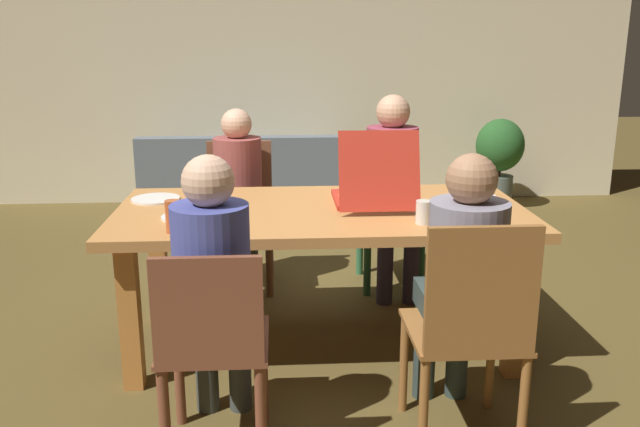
{
  "coord_description": "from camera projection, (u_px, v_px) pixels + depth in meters",
  "views": [
    {
      "loc": [
        -0.22,
        -3.32,
        1.63
      ],
      "look_at": [
        0.0,
        0.1,
        0.71
      ],
      "focal_mm": 37.57,
      "sensor_mm": 36.0,
      "label": 1
    }
  ],
  "objects": [
    {
      "name": "ground_plane",
      "position": [
        321.0,
        344.0,
        3.63
      ],
      "size": [
        20.0,
        20.0,
        0.0
      ],
      "primitive_type": "plane",
      "color": "brown"
    },
    {
      "name": "back_wall",
      "position": [
        299.0,
        53.0,
        6.5
      ],
      "size": [
        6.5,
        0.12,
        2.92
      ],
      "primitive_type": "cube",
      "color": "beige",
      "rests_on": "ground"
    },
    {
      "name": "dining_table",
      "position": [
        321.0,
        226.0,
        3.46
      ],
      "size": [
        2.1,
        1.04,
        0.77
      ],
      "color": "#BD7D40",
      "rests_on": "ground"
    },
    {
      "name": "chair_0",
      "position": [
        471.0,
        325.0,
        2.58
      ],
      "size": [
        0.44,
        0.46,
        0.97
      ],
      "color": "#905C2C",
      "rests_on": "ground"
    },
    {
      "name": "person_0",
      "position": [
        462.0,
        272.0,
        2.7
      ],
      "size": [
        0.31,
        0.52,
        1.2
      ],
      "color": "#313E3A",
      "rests_on": "ground"
    },
    {
      "name": "chair_1",
      "position": [
        240.0,
        210.0,
        4.42
      ],
      "size": [
        0.45,
        0.43,
        0.95
      ],
      "color": "brown",
      "rests_on": "ground"
    },
    {
      "name": "person_1",
      "position": [
        238.0,
        187.0,
        4.23
      ],
      "size": [
        0.31,
        0.49,
        1.18
      ],
      "color": "#3E443B",
      "rests_on": "ground"
    },
    {
      "name": "chair_2",
      "position": [
        388.0,
        212.0,
        4.49
      ],
      "size": [
        0.41,
        0.46,
        0.9
      ],
      "color": "#2D673C",
      "rests_on": "ground"
    },
    {
      "name": "person_2",
      "position": [
        393.0,
        178.0,
        4.28
      ],
      "size": [
        0.33,
        0.56,
        1.27
      ],
      "color": "#37314A",
      "rests_on": "ground"
    },
    {
      "name": "chair_3",
      "position": [
        213.0,
        347.0,
        2.53
      ],
      "size": [
        0.42,
        0.44,
        0.89
      ],
      "color": "brown",
      "rests_on": "ground"
    },
    {
      "name": "person_3",
      "position": [
        214.0,
        279.0,
        2.61
      ],
      "size": [
        0.29,
        0.49,
        1.21
      ],
      "color": "#3B403C",
      "rests_on": "ground"
    },
    {
      "name": "pizza_box_0",
      "position": [
        373.0,
        193.0,
        3.52
      ],
      "size": [
        0.4,
        0.52,
        0.41
      ],
      "color": "red",
      "rests_on": "dining_table"
    },
    {
      "name": "plate_0",
      "position": [
        186.0,
        217.0,
        3.25
      ],
      "size": [
        0.24,
        0.24,
        0.01
      ],
      "color": "white",
      "rests_on": "dining_table"
    },
    {
      "name": "plate_1",
      "position": [
        156.0,
        199.0,
        3.6
      ],
      "size": [
        0.26,
        0.26,
        0.01
      ],
      "color": "white",
      "rests_on": "dining_table"
    },
    {
      "name": "plate_2",
      "position": [
        475.0,
        197.0,
        3.65
      ],
      "size": [
        0.24,
        0.24,
        0.01
      ],
      "color": "white",
      "rests_on": "dining_table"
    },
    {
      "name": "drinking_glass_0",
      "position": [
        424.0,
        212.0,
        3.14
      ],
      "size": [
        0.08,
        0.08,
        0.11
      ],
      "primitive_type": "cylinder",
      "color": "silver",
      "rests_on": "dining_table"
    },
    {
      "name": "drinking_glass_1",
      "position": [
        173.0,
        216.0,
        3.0
      ],
      "size": [
        0.07,
        0.07,
        0.15
      ],
      "primitive_type": "cylinder",
      "color": "#B75028",
      "rests_on": "dining_table"
    },
    {
      "name": "drinking_glass_2",
      "position": [
        466.0,
        180.0,
        3.84
      ],
      "size": [
        0.06,
        0.06,
        0.11
      ],
      "primitive_type": "cylinder",
      "color": "#E6C35A",
      "rests_on": "dining_table"
    },
    {
      "name": "couch",
      "position": [
        244.0,
        186.0,
        6.15
      ],
      "size": [
        1.8,
        0.87,
        0.78
      ],
      "color": "slate",
      "rests_on": "ground"
    },
    {
      "name": "potted_plant",
      "position": [
        499.0,
        155.0,
        6.37
      ],
      "size": [
        0.45,
        0.45,
        0.86
      ],
      "color": "#505D54",
      "rests_on": "ground"
    }
  ]
}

